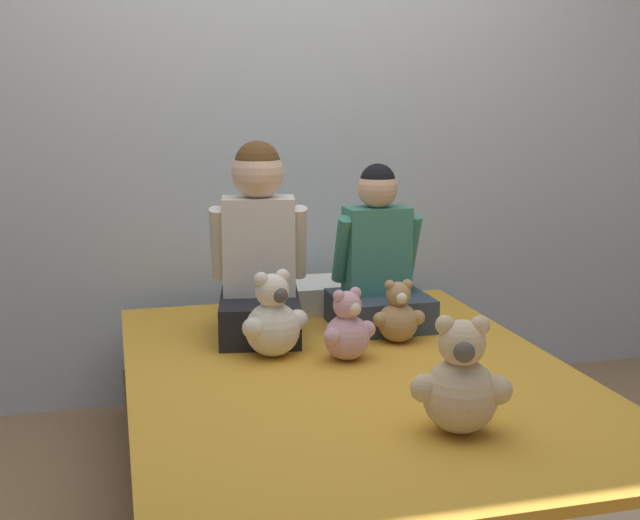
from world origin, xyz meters
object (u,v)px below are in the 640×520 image
at_px(teddy_bear_held_by_right_child, 398,316).
at_px(teddy_bear_at_foot_of_bed, 460,384).
at_px(bed, 351,438).
at_px(child_on_right, 378,264).
at_px(teddy_bear_held_by_left_child, 273,320).
at_px(pillow_at_headboard, 297,296).
at_px(teddy_bear_between_children, 347,330).
at_px(child_on_left, 259,253).

height_order(teddy_bear_held_by_right_child, teddy_bear_at_foot_of_bed, teddy_bear_at_foot_of_bed).
distance_m(bed, child_on_right, 0.71).
xyz_separation_m(teddy_bear_held_by_left_child, pillow_at_headboard, (0.21, 0.57, -0.07)).
xyz_separation_m(teddy_bear_held_by_right_child, teddy_bear_between_children, (-0.23, -0.14, 0.01)).
bearing_deg(pillow_at_headboard, teddy_bear_held_by_right_child, -64.91).
bearing_deg(pillow_at_headboard, child_on_left, -125.29).
xyz_separation_m(bed, pillow_at_headboard, (0.00, 0.78, 0.28)).
relative_size(bed, teddy_bear_held_by_right_child, 8.39).
bearing_deg(teddy_bear_held_by_right_child, teddy_bear_between_children, -144.90).
bearing_deg(teddy_bear_held_by_left_child, child_on_left, 68.26).
xyz_separation_m(child_on_left, teddy_bear_held_by_left_child, (-0.01, -0.28, -0.18)).
distance_m(teddy_bear_held_by_left_child, teddy_bear_between_children, 0.25).
xyz_separation_m(child_on_left, child_on_right, (0.45, -0.01, -0.07)).
bearing_deg(teddy_bear_at_foot_of_bed, teddy_bear_held_by_right_child, 99.89).
height_order(child_on_left, pillow_at_headboard, child_on_left).
height_order(bed, pillow_at_headboard, pillow_at_headboard).
xyz_separation_m(child_on_right, teddy_bear_at_foot_of_bed, (-0.11, -1.00, -0.10)).
height_order(teddy_bear_held_by_right_child, pillow_at_headboard, teddy_bear_held_by_right_child).
bearing_deg(bed, pillow_at_headboard, 90.00).
relative_size(bed, child_on_right, 3.10).
relative_size(child_on_right, teddy_bear_held_by_right_child, 2.71).
height_order(teddy_bear_held_by_left_child, pillow_at_headboard, teddy_bear_held_by_left_child).
distance_m(child_on_left, child_on_right, 0.46).
xyz_separation_m(teddy_bear_held_by_right_child, teddy_bear_at_foot_of_bed, (-0.11, -0.77, 0.04)).
height_order(teddy_bear_held_by_left_child, teddy_bear_held_by_right_child, teddy_bear_held_by_left_child).
bearing_deg(child_on_left, teddy_bear_held_by_right_child, -17.45).
relative_size(teddy_bear_between_children, pillow_at_headboard, 0.44).
bearing_deg(child_on_right, bed, -117.91).
height_order(child_on_right, teddy_bear_held_by_right_child, child_on_right).
xyz_separation_m(child_on_left, teddy_bear_held_by_right_child, (0.45, -0.23, -0.21)).
xyz_separation_m(teddy_bear_at_foot_of_bed, pillow_at_headboard, (-0.13, 1.30, -0.08)).
height_order(child_on_left, teddy_bear_held_by_left_child, child_on_left).
height_order(teddy_bear_held_by_right_child, teddy_bear_between_children, teddy_bear_between_children).
bearing_deg(teddy_bear_held_by_right_child, child_on_left, 155.84).
xyz_separation_m(child_on_left, pillow_at_headboard, (0.21, 0.29, -0.25)).
relative_size(teddy_bear_held_by_right_child, teddy_bear_between_children, 0.94).
height_order(bed, teddy_bear_between_children, teddy_bear_between_children).
bearing_deg(pillow_at_headboard, child_on_right, -50.73).
distance_m(child_on_left, teddy_bear_held_by_right_child, 0.55).
distance_m(bed, teddy_bear_held_by_left_child, 0.46).
distance_m(teddy_bear_held_by_left_child, pillow_at_headboard, 0.61).
relative_size(child_on_left, teddy_bear_held_by_left_child, 2.39).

